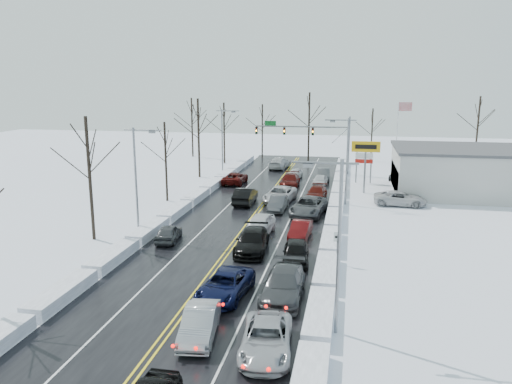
% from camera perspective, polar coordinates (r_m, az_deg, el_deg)
% --- Properties ---
extents(ground, '(160.00, 160.00, 0.00)m').
position_cam_1_polar(ground, '(44.56, -1.07, -3.95)').
color(ground, silver).
rests_on(ground, ground).
extents(road_surface, '(14.00, 84.00, 0.01)m').
position_cam_1_polar(road_surface, '(46.44, -0.56, -3.26)').
color(road_surface, black).
rests_on(road_surface, ground).
extents(snow_bank_left, '(1.45, 72.00, 0.77)m').
position_cam_1_polar(snow_bank_left, '(48.48, -9.41, -2.76)').
color(snow_bank_left, white).
rests_on(snow_bank_left, ground).
extents(snow_bank_right, '(1.45, 72.00, 0.77)m').
position_cam_1_polar(snow_bank_right, '(45.59, 8.86, -3.72)').
color(snow_bank_right, white).
rests_on(snow_bank_right, ground).
extents(traffic_signal_mast, '(13.28, 0.39, 8.00)m').
position_cam_1_polar(traffic_signal_mast, '(70.37, 6.46, 6.58)').
color(traffic_signal_mast, slate).
rests_on(traffic_signal_mast, ground).
extents(tires_plus_sign, '(3.20, 0.34, 6.00)m').
position_cam_1_polar(tires_plus_sign, '(58.32, 12.43, 4.68)').
color(tires_plus_sign, slate).
rests_on(tires_plus_sign, ground).
extents(used_vehicles_sign, '(2.20, 0.22, 4.65)m').
position_cam_1_polar(used_vehicles_sign, '(64.49, 12.25, 3.91)').
color(used_vehicles_sign, slate).
rests_on(used_vehicles_sign, ground).
extents(speed_limit_sign, '(0.55, 0.09, 2.35)m').
position_cam_1_polar(speed_limit_sign, '(35.54, 9.28, -5.66)').
color(speed_limit_sign, slate).
rests_on(speed_limit_sign, ground).
extents(flagpole, '(1.87, 1.20, 10.00)m').
position_cam_1_polar(flagpole, '(72.38, 15.95, 6.70)').
color(flagpole, silver).
rests_on(flagpole, ground).
extents(dealership_building, '(20.40, 12.40, 5.30)m').
position_cam_1_polar(dealership_building, '(62.46, 24.74, 2.16)').
color(dealership_building, '#B6B6B1').
rests_on(dealership_building, ground).
extents(streetlight_se, '(3.20, 0.25, 9.00)m').
position_cam_1_polar(streetlight_se, '(24.90, 9.04, -4.69)').
color(streetlight_se, slate).
rests_on(streetlight_se, ground).
extents(streetlight_ne, '(3.20, 0.25, 9.00)m').
position_cam_1_polar(streetlight_ne, '(52.32, 10.17, 4.27)').
color(streetlight_ne, slate).
rests_on(streetlight_ne, ground).
extents(streetlight_sw, '(3.20, 0.25, 9.00)m').
position_cam_1_polar(streetlight_sw, '(42.18, -13.36, 2.18)').
color(streetlight_sw, slate).
rests_on(streetlight_sw, ground).
extents(streetlight_nw, '(3.20, 0.25, 9.00)m').
position_cam_1_polar(streetlight_nw, '(68.41, -3.73, 6.32)').
color(streetlight_nw, slate).
rests_on(streetlight_nw, ground).
extents(tree_left_b, '(4.00, 4.00, 10.00)m').
position_cam_1_polar(tree_left_b, '(41.60, -18.64, 4.07)').
color(tree_left_b, '#2D231C').
rests_on(tree_left_b, ground).
extents(tree_left_c, '(3.40, 3.40, 8.50)m').
position_cam_1_polar(tree_left_c, '(53.87, -10.33, 5.17)').
color(tree_left_c, '#2D231C').
rests_on(tree_left_c, ground).
extents(tree_left_d, '(4.20, 4.20, 10.50)m').
position_cam_1_polar(tree_left_d, '(67.11, -6.61, 7.89)').
color(tree_left_d, '#2D231C').
rests_on(tree_left_d, ground).
extents(tree_left_e, '(3.80, 3.80, 9.50)m').
position_cam_1_polar(tree_left_e, '(78.55, -3.67, 8.09)').
color(tree_left_e, '#2D231C').
rests_on(tree_left_e, ground).
extents(tree_far_a, '(4.00, 4.00, 10.00)m').
position_cam_1_polar(tree_far_a, '(86.30, -7.35, 8.63)').
color(tree_far_a, '#2D231C').
rests_on(tree_far_a, ground).
extents(tree_far_b, '(3.60, 3.60, 9.00)m').
position_cam_1_polar(tree_far_b, '(84.37, 0.73, 8.17)').
color(tree_far_b, '#2D231C').
rests_on(tree_far_b, ground).
extents(tree_far_c, '(4.40, 4.40, 11.00)m').
position_cam_1_polar(tree_far_c, '(81.25, 6.10, 8.93)').
color(tree_far_c, '#2D231C').
rests_on(tree_far_c, ground).
extents(tree_far_d, '(3.40, 3.40, 8.50)m').
position_cam_1_polar(tree_far_d, '(82.63, 13.15, 7.52)').
color(tree_far_d, '#2D231C').
rests_on(tree_far_d, ground).
extents(tree_far_e, '(4.20, 4.20, 10.50)m').
position_cam_1_polar(tree_far_e, '(85.14, 24.10, 7.85)').
color(tree_far_e, '#2D231C').
rests_on(tree_far_e, ground).
extents(queued_car_1, '(2.17, 4.71, 1.50)m').
position_cam_1_polar(queued_car_1, '(26.36, -6.42, -16.14)').
color(queued_car_1, '#989B9F').
rests_on(queued_car_1, ground).
extents(queued_car_2, '(2.96, 5.52, 1.47)m').
position_cam_1_polar(queued_car_2, '(30.62, -3.50, -11.83)').
color(queued_car_2, black).
rests_on(queued_car_2, ground).
extents(queued_car_3, '(2.63, 5.74, 1.63)m').
position_cam_1_polar(queued_car_3, '(38.16, -0.47, -6.80)').
color(queued_car_3, black).
rests_on(queued_car_3, ground).
extents(queued_car_4, '(2.37, 5.11, 1.69)m').
position_cam_1_polar(queued_car_4, '(42.24, 0.40, -4.87)').
color(queued_car_4, silver).
rests_on(queued_car_4, ground).
extents(queued_car_5, '(1.60, 4.43, 1.45)m').
position_cam_1_polar(queued_car_5, '(50.05, 2.49, -2.12)').
color(queued_car_5, '#393B3E').
rests_on(queued_car_5, ground).
extents(queued_car_6, '(3.33, 6.11, 1.63)m').
position_cam_1_polar(queued_car_6, '(53.61, 2.74, -1.14)').
color(queued_car_6, silver).
rests_on(queued_car_6, ground).
extents(queued_car_7, '(2.26, 5.38, 1.55)m').
position_cam_1_polar(queued_car_7, '(61.46, 3.90, 0.61)').
color(queued_car_7, '#440C09').
rests_on(queued_car_7, ground).
extents(queued_car_8, '(2.04, 4.10, 1.34)m').
position_cam_1_polar(queued_car_8, '(66.69, 4.46, 1.54)').
color(queued_car_8, silver).
rests_on(queued_car_8, ground).
extents(queued_car_10, '(2.87, 5.35, 1.43)m').
position_cam_1_polar(queued_car_10, '(24.93, 1.17, -17.86)').
color(queued_car_10, '#A7AAAF').
rests_on(queued_car_10, ground).
extents(queued_car_11, '(2.38, 5.81, 1.68)m').
position_cam_1_polar(queued_car_11, '(30.45, 3.13, -11.97)').
color(queued_car_11, '#3B3D40').
rests_on(queued_car_11, ground).
extents(queued_car_12, '(2.22, 4.67, 1.54)m').
position_cam_1_polar(queued_car_12, '(36.04, 4.56, -8.02)').
color(queued_car_12, black).
rests_on(queued_car_12, ground).
extents(queued_car_13, '(1.74, 4.32, 1.40)m').
position_cam_1_polar(queued_car_13, '(41.43, 5.08, -5.28)').
color(queued_car_13, '#4F0A0B').
rests_on(queued_car_13, ground).
extents(queued_car_14, '(3.65, 6.47, 1.71)m').
position_cam_1_polar(queued_car_14, '(48.64, 6.00, -2.61)').
color(queued_car_14, '#424447').
rests_on(queued_car_14, ground).
extents(queued_car_15, '(2.33, 4.93, 1.39)m').
position_cam_1_polar(queued_car_15, '(55.31, 6.92, -0.79)').
color(queued_car_15, '#450E09').
rests_on(queued_car_15, ground).
extents(queued_car_16, '(1.93, 4.27, 1.42)m').
position_cam_1_polar(queued_car_16, '(62.10, 7.29, 0.66)').
color(queued_car_16, silver).
rests_on(queued_car_16, ground).
extents(queued_car_17, '(1.84, 4.65, 1.51)m').
position_cam_1_polar(queued_car_17, '(66.17, 7.70, 1.38)').
color(queued_car_17, '#3F4144').
rests_on(queued_car_17, ground).
extents(oncoming_car_0, '(1.84, 5.22, 1.72)m').
position_cam_1_polar(oncoming_car_0, '(52.81, -1.23, -1.33)').
color(oncoming_car_0, black).
rests_on(oncoming_car_0, ground).
extents(oncoming_car_1, '(2.59, 5.36, 1.47)m').
position_cam_1_polar(oncoming_car_1, '(63.21, -2.39, 0.96)').
color(oncoming_car_1, '#430A09').
rests_on(oncoming_car_1, ground).
extents(oncoming_car_2, '(3.01, 6.09, 1.70)m').
position_cam_1_polar(oncoming_car_2, '(74.41, 2.68, 2.70)').
color(oncoming_car_2, '#BABABD').
rests_on(oncoming_car_2, ground).
extents(oncoming_car_3, '(2.07, 4.15, 1.36)m').
position_cam_1_polar(oncoming_car_3, '(41.18, -9.92, -5.53)').
color(oncoming_car_3, '#3B3D40').
rests_on(oncoming_car_3, ground).
extents(parked_car_0, '(5.48, 2.68, 1.50)m').
position_cam_1_polar(parked_car_0, '(54.14, 16.10, -1.48)').
color(parked_car_0, '#BBBBBE').
rests_on(parked_car_0, ground).
extents(parked_car_1, '(2.55, 5.88, 1.68)m').
position_cam_1_polar(parked_car_1, '(59.42, 18.65, -0.44)').
color(parked_car_1, silver).
rests_on(parked_car_1, ground).
extents(parked_car_2, '(2.37, 4.63, 1.51)m').
position_cam_1_polar(parked_car_2, '(65.82, 15.92, 0.95)').
color(parked_car_2, black).
rests_on(parked_car_2, ground).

